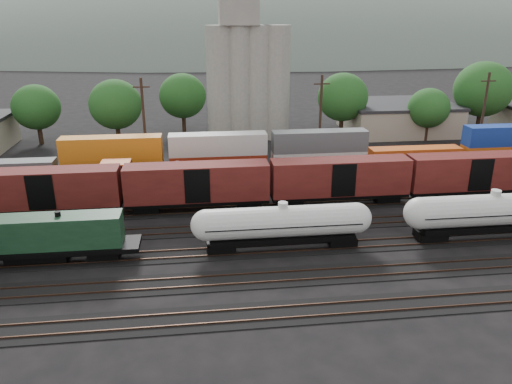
{
  "coord_description": "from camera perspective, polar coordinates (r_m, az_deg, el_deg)",
  "views": [
    {
      "loc": [
        -5.06,
        -44.78,
        20.34
      ],
      "look_at": [
        0.6,
        2.0,
        3.0
      ],
      "focal_mm": 35.0,
      "sensor_mm": 36.0,
      "label": 1
    }
  ],
  "objects": [
    {
      "name": "ground",
      "position": [
        49.44,
        -0.41,
        -4.09
      ],
      "size": [
        600.0,
        600.0,
        0.0
      ],
      "primitive_type": "plane",
      "color": "black"
    },
    {
      "name": "tracks",
      "position": [
        49.42,
        -0.41,
        -4.04
      ],
      "size": [
        180.0,
        33.2,
        0.2
      ],
      "color": "black",
      "rests_on": "ground"
    },
    {
      "name": "green_locomotive",
      "position": [
        45.99,
        -25.02,
        -4.55
      ],
      "size": [
        17.0,
        3.0,
        4.5
      ],
      "color": "black",
      "rests_on": "ground"
    },
    {
      "name": "tank_car_a",
      "position": [
        44.17,
        3.05,
        -3.61
      ],
      "size": [
        16.16,
        2.89,
        4.23
      ],
      "color": "silver",
      "rests_on": "ground"
    },
    {
      "name": "tank_car_b",
      "position": [
        51.19,
        25.43,
        -2.05
      ],
      "size": [
        17.14,
        3.07,
        4.49
      ],
      "color": "silver",
      "rests_on": "ground"
    },
    {
      "name": "orange_locomotive",
      "position": [
        57.89,
        -11.64,
        1.64
      ],
      "size": [
        16.16,
        2.69,
        4.04
      ],
      "color": "black",
      "rests_on": "ground"
    },
    {
      "name": "boxcar_string",
      "position": [
        53.2,
        1.58,
        1.31
      ],
      "size": [
        153.6,
        2.9,
        4.2
      ],
      "color": "black",
      "rests_on": "ground"
    },
    {
      "name": "container_wall",
      "position": [
        62.57,
        -11.67,
        3.41
      ],
      "size": [
        165.35,
        2.6,
        5.8
      ],
      "color": "black",
      "rests_on": "ground"
    },
    {
      "name": "grain_silo",
      "position": [
        81.71,
        -1.02,
        13.82
      ],
      "size": [
        13.4,
        5.0,
        29.0
      ],
      "color": "gray",
      "rests_on": "ground"
    },
    {
      "name": "industrial_sheds",
      "position": [
        82.81,
        1.39,
        7.8
      ],
      "size": [
        119.38,
        17.26,
        5.1
      ],
      "color": "#9E937F",
      "rests_on": "ground"
    },
    {
      "name": "tree_band",
      "position": [
        81.17,
        -9.39,
        10.72
      ],
      "size": [
        167.75,
        23.01,
        14.28
      ],
      "color": "black",
      "rests_on": "ground"
    },
    {
      "name": "utility_poles",
      "position": [
        68.44,
        -2.54,
        8.27
      ],
      "size": [
        122.2,
        0.36,
        12.0
      ],
      "color": "black",
      "rests_on": "ground"
    },
    {
      "name": "distant_hills",
      "position": [
        308.87,
        -1.49,
        12.59
      ],
      "size": [
        860.0,
        286.0,
        130.0
      ],
      "color": "#59665B",
      "rests_on": "ground"
    }
  ]
}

